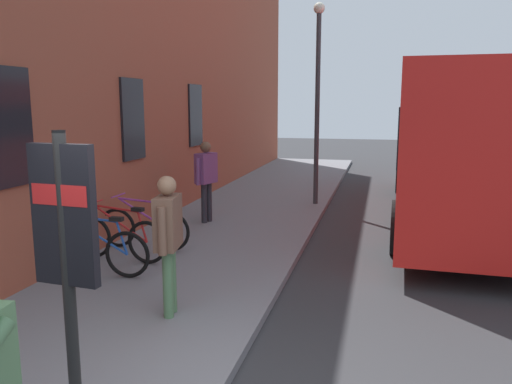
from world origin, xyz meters
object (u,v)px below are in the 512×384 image
Objects in this scene: pedestrian_by_facade at (168,231)px; street_lamp at (318,87)px; bicycle_end_of_row at (120,238)px; bicycle_mid_rack at (144,228)px; bicycle_leaning_wall at (96,251)px; pedestrian_near_bus at (206,173)px; city_bus at (456,138)px; transit_info_sign at (65,235)px.

pedestrian_by_facade is 7.83m from street_lamp.
pedestrian_by_facade is at bearing -137.55° from bicycle_end_of_row.
pedestrian_by_facade is 0.35× the size of street_lamp.
bicycle_mid_rack is 3.12m from pedestrian_by_facade.
bicycle_leaning_wall is 1.00× the size of bicycle_end_of_row.
bicycle_end_of_row is at bearing 42.45° from pedestrian_by_facade.
bicycle_leaning_wall and bicycle_end_of_row have the same top height.
pedestrian_by_facade is 0.98× the size of pedestrian_near_bus.
city_bus is at bearing -98.33° from street_lamp.
transit_info_sign is 2.29m from pedestrian_by_facade.
street_lamp is at bearing 81.67° from city_bus.
bicycle_end_of_row is 0.99× the size of pedestrian_near_bus.
transit_info_sign is at bearing 156.72° from city_bus.
bicycle_end_of_row is 0.74× the size of transit_info_sign.
bicycle_end_of_row and bicycle_mid_rack have the same top height.
street_lamp is at bearing -37.60° from pedestrian_near_bus.
bicycle_leaning_wall is at bearing 173.22° from pedestrian_near_bus.
transit_info_sign is 9.89m from street_lamp.
pedestrian_by_facade is (-1.85, -1.69, 0.68)m from bicycle_end_of_row.
city_bus is 3.54m from street_lamp.
street_lamp is (5.69, -2.53, 2.61)m from bicycle_end_of_row.
city_bus reaches higher than bicycle_mid_rack.
street_lamp reaches higher than pedestrian_by_facade.
bicycle_end_of_row is 0.17× the size of city_bus.
pedestrian_near_bus is at bearing 14.20° from pedestrian_by_facade.
bicycle_leaning_wall is 0.74× the size of transit_info_sign.
transit_info_sign reaches higher than pedestrian_near_bus.
street_lamp reaches higher than city_bus.
pedestrian_by_facade is (2.23, 0.14, -0.53)m from transit_info_sign.
city_bus reaches higher than transit_info_sign.
pedestrian_near_bus is at bearing 142.40° from street_lamp.
pedestrian_by_facade is at bearing 149.65° from city_bus.
street_lamp is at bearing -23.94° from bicycle_end_of_row.
bicycle_end_of_row is 1.00× the size of bicycle_mid_rack.
street_lamp reaches higher than pedestrian_near_bus.
pedestrian_near_bus reaches higher than bicycle_leaning_wall.
city_bus is 2.10× the size of street_lamp.
transit_info_sign is 1.35× the size of pedestrian_near_bus.
bicycle_end_of_row is 1.01× the size of pedestrian_by_facade.
bicycle_end_of_row is 7.94m from city_bus.
bicycle_end_of_row is (0.76, 0.02, 0.00)m from bicycle_leaning_wall.
bicycle_leaning_wall is at bearing 56.97° from pedestrian_by_facade.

